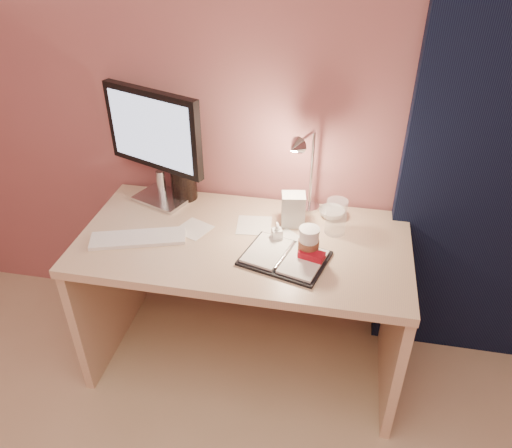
% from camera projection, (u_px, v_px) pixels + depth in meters
% --- Properties ---
extents(room, '(3.50, 3.50, 3.50)m').
position_uv_depth(room, '(492.00, 139.00, 1.99)').
color(room, '#C6B28E').
rests_on(room, ground).
extents(desk, '(1.40, 0.70, 0.73)m').
position_uv_depth(desk, '(247.00, 270.00, 2.30)').
color(desk, '#C7A88D').
rests_on(desk, ground).
extents(monitor, '(0.49, 0.26, 0.54)m').
position_uv_depth(monitor, '(156.00, 137.00, 2.20)').
color(monitor, silver).
rests_on(monitor, desk).
extents(keyboard, '(0.41, 0.23, 0.02)m').
position_uv_depth(keyboard, '(138.00, 238.00, 2.11)').
color(keyboard, white).
rests_on(keyboard, desk).
extents(planner, '(0.38, 0.32, 0.05)m').
position_uv_depth(planner, '(287.00, 257.00, 1.99)').
color(planner, black).
rests_on(planner, desk).
extents(paper_a, '(0.17, 0.17, 0.00)m').
position_uv_depth(paper_a, '(254.00, 225.00, 2.20)').
color(paper_a, white).
rests_on(paper_a, desk).
extents(paper_b, '(0.18, 0.18, 0.00)m').
position_uv_depth(paper_b, '(286.00, 241.00, 2.10)').
color(paper_b, white).
rests_on(paper_b, desk).
extents(paper_c, '(0.17, 0.17, 0.00)m').
position_uv_depth(paper_c, '(194.00, 229.00, 2.18)').
color(paper_c, white).
rests_on(paper_c, desk).
extents(coffee_cup, '(0.08, 0.08, 0.14)m').
position_uv_depth(coffee_cup, '(309.00, 244.00, 1.98)').
color(coffee_cup, white).
rests_on(coffee_cup, desk).
extents(clear_cup, '(0.09, 0.09, 0.16)m').
position_uv_depth(clear_cup, '(336.00, 217.00, 2.12)').
color(clear_cup, white).
rests_on(clear_cup, desk).
extents(bowl, '(0.15, 0.15, 0.04)m').
position_uv_depth(bowl, '(332.00, 213.00, 2.25)').
color(bowl, silver).
rests_on(bowl, desk).
extents(lotion_bottle, '(0.05, 0.06, 0.09)m').
position_uv_depth(lotion_bottle, '(277.00, 232.00, 2.08)').
color(lotion_bottle, white).
rests_on(lotion_bottle, desk).
extents(dark_jar, '(0.12, 0.12, 0.17)m').
position_uv_depth(dark_jar, '(184.00, 181.00, 2.36)').
color(dark_jar, black).
rests_on(dark_jar, desk).
extents(product_box, '(0.11, 0.10, 0.15)m').
position_uv_depth(product_box, '(293.00, 210.00, 2.17)').
color(product_box, silver).
rests_on(product_box, desk).
extents(desk_lamp, '(0.16, 0.25, 0.41)m').
position_uv_depth(desk_lamp, '(319.00, 169.00, 2.09)').
color(desk_lamp, silver).
rests_on(desk_lamp, desk).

